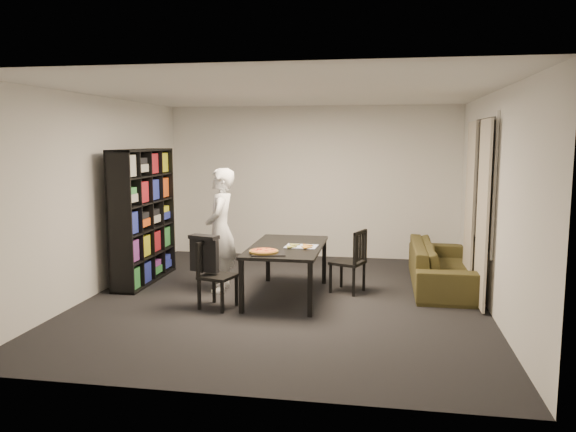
% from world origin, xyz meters
% --- Properties ---
extents(room, '(5.01, 5.51, 2.61)m').
position_xyz_m(room, '(0.00, 0.00, 1.30)').
color(room, black).
rests_on(room, ground).
extents(window_pane, '(0.02, 1.40, 1.60)m').
position_xyz_m(window_pane, '(2.48, 0.60, 1.50)').
color(window_pane, black).
rests_on(window_pane, room).
extents(window_frame, '(0.03, 1.52, 1.72)m').
position_xyz_m(window_frame, '(2.48, 0.60, 1.50)').
color(window_frame, white).
rests_on(window_frame, room).
extents(curtain_left, '(0.03, 0.70, 2.25)m').
position_xyz_m(curtain_left, '(2.40, 0.08, 1.15)').
color(curtain_left, beige).
rests_on(curtain_left, room).
extents(curtain_right, '(0.03, 0.70, 2.25)m').
position_xyz_m(curtain_right, '(2.40, 1.12, 1.15)').
color(curtain_right, beige).
rests_on(curtain_right, room).
extents(bookshelf, '(0.35, 1.50, 1.90)m').
position_xyz_m(bookshelf, '(-2.16, 0.60, 0.95)').
color(bookshelf, black).
rests_on(bookshelf, room).
extents(dining_table, '(0.90, 1.63, 0.68)m').
position_xyz_m(dining_table, '(0.01, 0.13, 0.62)').
color(dining_table, black).
rests_on(dining_table, room).
extents(chair_left, '(0.47, 0.47, 0.82)m').
position_xyz_m(chair_left, '(-0.81, -0.46, 0.47)').
color(chair_left, black).
rests_on(chair_left, room).
extents(chair_right, '(0.51, 0.51, 0.85)m').
position_xyz_m(chair_right, '(0.85, 0.48, 0.48)').
color(chair_right, black).
rests_on(chair_right, room).
extents(draped_jacket, '(0.39, 0.25, 0.45)m').
position_xyz_m(draped_jacket, '(-0.92, -0.43, 0.68)').
color(draped_jacket, black).
rests_on(draped_jacket, chair_left).
extents(person, '(0.47, 0.65, 1.66)m').
position_xyz_m(person, '(-0.92, 0.31, 0.83)').
color(person, white).
rests_on(person, room).
extents(baking_tray, '(0.46, 0.40, 0.01)m').
position_xyz_m(baking_tray, '(-0.12, -0.42, 0.68)').
color(baking_tray, black).
rests_on(baking_tray, dining_table).
extents(pepperoni_pizza, '(0.35, 0.35, 0.03)m').
position_xyz_m(pepperoni_pizza, '(-0.18, -0.42, 0.70)').
color(pepperoni_pizza, olive).
rests_on(pepperoni_pizza, dining_table).
extents(kitchen_towel, '(0.41, 0.32, 0.01)m').
position_xyz_m(kitchen_towel, '(0.21, 0.09, 0.68)').
color(kitchen_towel, white).
rests_on(kitchen_towel, dining_table).
extents(pizza_slices, '(0.37, 0.31, 0.01)m').
position_xyz_m(pizza_slices, '(0.18, 0.05, 0.69)').
color(pizza_slices, gold).
rests_on(pizza_slices, dining_table).
extents(sofa, '(0.82, 2.09, 0.61)m').
position_xyz_m(sofa, '(2.05, 1.00, 0.30)').
color(sofa, '#3A3017').
rests_on(sofa, room).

